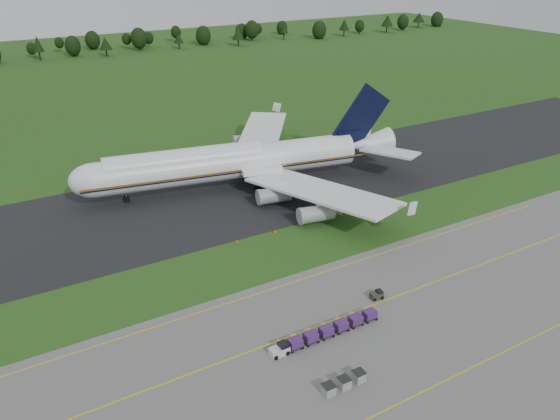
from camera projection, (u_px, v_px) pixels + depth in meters
ground at (270, 255)px, 100.96m from camera, size 600.00×600.00×0.00m
apron at (390, 365)px, 74.44m from camera, size 300.00×52.00×0.06m
taxiway at (209, 200)px, 122.76m from camera, size 300.00×40.00×0.08m
apron_markings at (359, 336)px, 79.90m from camera, size 300.00×30.20×0.01m
tree_line at (103, 44)px, 281.69m from camera, size 527.53×23.86×11.97m
aircraft at (236, 161)px, 127.08m from camera, size 78.87×75.43×22.06m
baggage_train at (324, 332)px, 79.34m from camera, size 18.32×1.66×1.60m
utility_cart at (377, 295)px, 88.24m from camera, size 2.18×1.48×1.12m
uld_row at (344, 383)px, 70.28m from camera, size 6.33×1.53×1.52m
edge_markers at (275, 232)px, 108.50m from camera, size 17.48×0.30×0.60m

